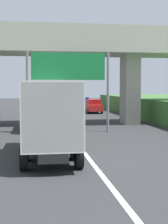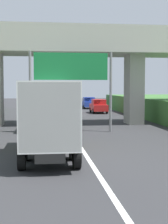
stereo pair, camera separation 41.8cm
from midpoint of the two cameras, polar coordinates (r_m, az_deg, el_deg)
The scene contains 7 objects.
lane_centre_stripe at distance 23.82m, azimuth -1.58°, elevation -3.57°, with size 0.20×85.25×0.01m, color white.
overpass_bridge at distance 29.40m, azimuth -2.66°, elevation 10.12°, with size 40.00×4.80×8.23m.
overhead_highway_sign at distance 24.04m, azimuth -1.69°, elevation 6.69°, with size 5.88×0.18×5.73m.
truck_silver at distance 26.33m, azimuth -5.33°, elevation 1.37°, with size 2.44×7.30×3.44m.
truck_yellow at distance 15.47m, azimuth -5.27°, elevation -0.58°, with size 2.44×7.30×3.44m.
car_red at distance 42.49m, azimuth 2.74°, elevation 0.98°, with size 1.86×4.10×1.72m.
car_blue at distance 51.61m, azimuth 1.02°, elevation 1.55°, with size 1.86×4.10×1.72m.
Camera 2 is at (-2.02, -0.91, 3.20)m, focal length 54.47 mm.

